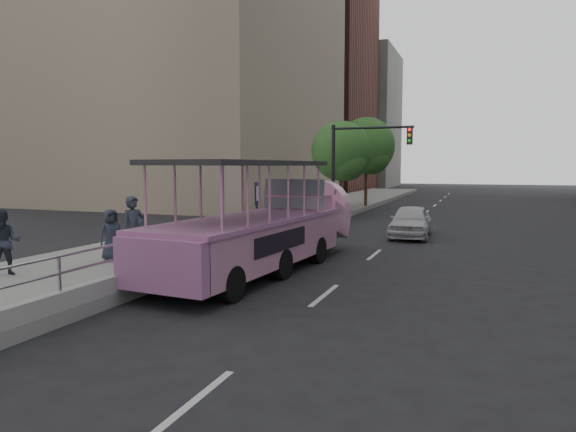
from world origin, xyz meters
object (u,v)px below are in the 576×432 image
at_px(duck_boat, 267,229).
at_px(street_tree_far, 368,148).
at_px(car, 411,221).
at_px(pedestrian_far, 111,235).
at_px(pedestrian_near, 134,230).
at_px(parking_sign, 257,208).
at_px(traffic_signal, 356,158).
at_px(street_tree_near, 343,153).
at_px(pedestrian_mid, 4,242).

relative_size(duck_boat, street_tree_far, 1.52).
xyz_separation_m(car, pedestrian_far, (-7.25, -10.47, 0.37)).
xyz_separation_m(duck_boat, pedestrian_far, (-4.14, -1.87, -0.13)).
bearing_deg(car, pedestrian_near, -123.10).
bearing_deg(parking_sign, pedestrian_far, -120.98).
bearing_deg(car, traffic_signal, 131.10).
bearing_deg(street_tree_near, street_tree_far, 88.09).
distance_m(pedestrian_mid, street_tree_far, 26.44).
relative_size(pedestrian_near, traffic_signal, 0.37).
height_order(duck_boat, traffic_signal, traffic_signal).
relative_size(duck_boat, pedestrian_far, 6.45).
relative_size(pedestrian_mid, traffic_signal, 0.33).
bearing_deg(duck_boat, pedestrian_far, -155.72).
height_order(duck_boat, pedestrian_mid, duck_boat).
height_order(car, pedestrian_far, pedestrian_far).
xyz_separation_m(duck_boat, street_tree_far, (-1.57, 21.51, 3.11)).
distance_m(pedestrian_near, pedestrian_far, 0.94).
distance_m(duck_boat, street_tree_far, 21.79).
relative_size(pedestrian_mid, street_tree_near, 0.30).
bearing_deg(pedestrian_mid, pedestrian_far, 29.89).
bearing_deg(pedestrian_mid, pedestrian_near, 13.97).
height_order(pedestrian_far, traffic_signal, traffic_signal).
xyz_separation_m(pedestrian_far, traffic_signal, (3.96, 13.95, 2.44)).
bearing_deg(pedestrian_near, street_tree_far, 17.28).
bearing_deg(traffic_signal, street_tree_near, 114.98).
xyz_separation_m(pedestrian_mid, pedestrian_far, (1.18, 2.61, -0.09)).
bearing_deg(street_tree_near, parking_sign, -88.65).
distance_m(duck_boat, street_tree_near, 15.83).
relative_size(duck_boat, pedestrian_near, 5.09).
bearing_deg(street_tree_near, pedestrian_far, -97.76).
distance_m(pedestrian_mid, traffic_signal, 17.50).
height_order(traffic_signal, street_tree_far, street_tree_far).
bearing_deg(street_tree_far, parking_sign, -89.68).
xyz_separation_m(car, traffic_signal, (-3.28, 3.47, 2.80)).
relative_size(pedestrian_far, traffic_signal, 0.29).
distance_m(pedestrian_far, traffic_signal, 14.70).
xyz_separation_m(traffic_signal, street_tree_near, (-1.60, 3.43, 0.32)).
xyz_separation_m(parking_sign, street_tree_far, (-0.10, 18.93, 2.70)).
bearing_deg(pedestrian_near, pedestrian_far, 102.54).
bearing_deg(street_tree_near, pedestrian_mid, -100.06).
relative_size(duck_boat, traffic_signal, 1.89).
bearing_deg(traffic_signal, parking_sign, -97.75).
relative_size(car, traffic_signal, 0.78).
height_order(pedestrian_mid, pedestrian_far, pedestrian_mid).
relative_size(parking_sign, traffic_signal, 0.48).
height_order(parking_sign, traffic_signal, traffic_signal).
bearing_deg(pedestrian_near, pedestrian_mid, 161.05).
relative_size(pedestrian_far, parking_sign, 0.60).
relative_size(pedestrian_mid, street_tree_far, 0.26).
bearing_deg(street_tree_far, pedestrian_mid, -98.20).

